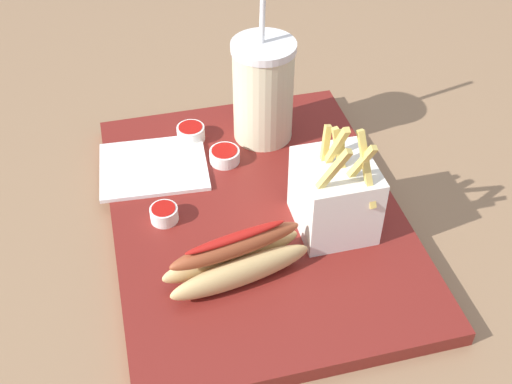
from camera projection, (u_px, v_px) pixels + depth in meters
ground_plane at (256, 227)px, 0.80m from camera, size 2.40×2.40×0.02m
food_tray at (256, 216)px, 0.79m from camera, size 0.46×0.35×0.02m
soda_cup at (263, 91)px, 0.85m from camera, size 0.08×0.08×0.24m
fries_basket at (335, 195)px, 0.73m from camera, size 0.10×0.08×0.15m
hot_dog_1 at (236, 259)px, 0.69m from camera, size 0.08×0.17×0.06m
ketchup_cup_1 at (191, 132)px, 0.88m from camera, size 0.04×0.04×0.02m
ketchup_cup_2 at (164, 213)px, 0.76m from camera, size 0.03×0.03×0.02m
ketchup_cup_3 at (225, 155)px, 0.84m from camera, size 0.04×0.04×0.02m
napkin_stack at (154, 167)px, 0.84m from camera, size 0.12×0.15×0.01m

